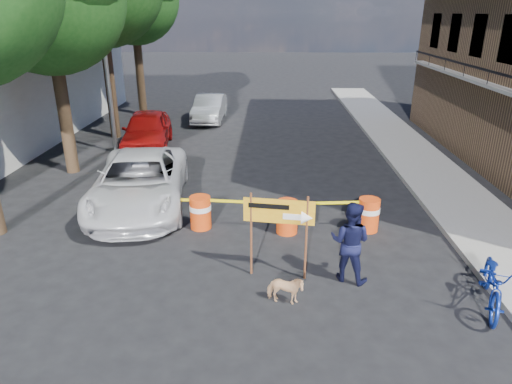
# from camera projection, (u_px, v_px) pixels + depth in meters

# --- Properties ---
(ground) EXTENTS (120.00, 120.00, 0.00)m
(ground) POSITION_uv_depth(u_px,v_px,m) (251.00, 278.00, 10.06)
(ground) COLOR black
(ground) RESTS_ON ground
(sidewalk_east) EXTENTS (2.40, 40.00, 0.15)m
(sidewalk_east) POSITION_uv_depth(u_px,v_px,m) (440.00, 183.00, 15.45)
(sidewalk_east) COLOR gray
(sidewalk_east) RESTS_ON ground
(streetlamp) EXTENTS (1.25, 0.18, 8.00)m
(streetlamp) POSITION_uv_depth(u_px,v_px,m) (105.00, 42.00, 17.44)
(streetlamp) COLOR gray
(streetlamp) RESTS_ON ground
(barrel_far_left) EXTENTS (0.58, 0.58, 0.90)m
(barrel_far_left) POSITION_uv_depth(u_px,v_px,m) (133.00, 212.00, 12.20)
(barrel_far_left) COLOR red
(barrel_far_left) RESTS_ON ground
(barrel_mid_left) EXTENTS (0.58, 0.58, 0.90)m
(barrel_mid_left) POSITION_uv_depth(u_px,v_px,m) (200.00, 212.00, 12.23)
(barrel_mid_left) COLOR red
(barrel_mid_left) RESTS_ON ground
(barrel_mid_right) EXTENTS (0.58, 0.58, 0.90)m
(barrel_mid_right) POSITION_uv_depth(u_px,v_px,m) (287.00, 216.00, 11.97)
(barrel_mid_right) COLOR red
(barrel_mid_right) RESTS_ON ground
(barrel_far_right) EXTENTS (0.58, 0.58, 0.90)m
(barrel_far_right) POSITION_uv_depth(u_px,v_px,m) (368.00, 214.00, 12.09)
(barrel_far_right) COLOR red
(barrel_far_right) RESTS_ON ground
(detour_sign) EXTENTS (1.50, 0.38, 1.95)m
(detour_sign) POSITION_uv_depth(u_px,v_px,m) (288.00, 218.00, 9.57)
(detour_sign) COLOR #592D19
(detour_sign) RESTS_ON ground
(pedestrian) EXTENTS (1.08, 0.98, 1.81)m
(pedestrian) POSITION_uv_depth(u_px,v_px,m) (350.00, 242.00, 9.70)
(pedestrian) COLOR black
(pedestrian) RESTS_ON ground
(bicycle) EXTENTS (1.04, 1.27, 2.08)m
(bicycle) POSITION_uv_depth(u_px,v_px,m) (499.00, 260.00, 8.73)
(bicycle) COLOR #132FA0
(bicycle) RESTS_ON ground
(dog) EXTENTS (0.81, 0.48, 0.64)m
(dog) POSITION_uv_depth(u_px,v_px,m) (285.00, 290.00, 9.07)
(dog) COLOR #E7B684
(dog) RESTS_ON ground
(suv_white) EXTENTS (3.30, 5.91, 1.56)m
(suv_white) POSITION_uv_depth(u_px,v_px,m) (140.00, 182.00, 13.49)
(suv_white) COLOR silver
(suv_white) RESTS_ON ground
(sedan_red) EXTENTS (2.45, 4.84, 1.58)m
(sedan_red) POSITION_uv_depth(u_px,v_px,m) (147.00, 130.00, 19.32)
(sedan_red) COLOR #950C0C
(sedan_red) RESTS_ON ground
(sedan_silver) EXTENTS (1.54, 4.19, 1.37)m
(sedan_silver) POSITION_uv_depth(u_px,v_px,m) (210.00, 108.00, 24.29)
(sedan_silver) COLOR silver
(sedan_silver) RESTS_ON ground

